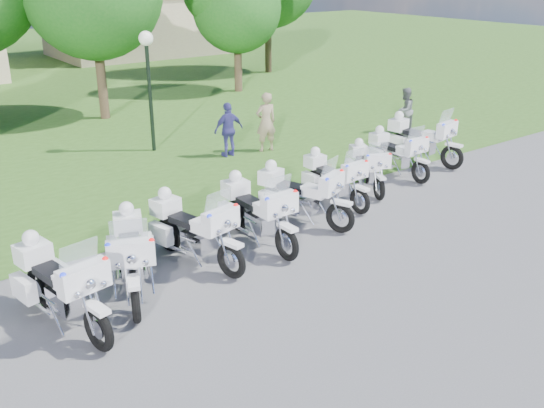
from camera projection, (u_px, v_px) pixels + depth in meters
ground at (293, 272)px, 11.83m from camera, size 100.00×100.00×0.00m
motorcycle_0 at (60, 284)px, 9.87m from camera, size 1.15×2.61×1.76m
motorcycle_1 at (131, 254)px, 10.92m from camera, size 1.45×2.46×1.74m
motorcycle_2 at (192, 229)px, 11.99m from camera, size 1.19×2.51×1.71m
motorcycle_3 at (256, 211)px, 12.84m from camera, size 0.85×2.56×1.72m
motorcycle_4 at (300, 194)px, 13.83m from camera, size 1.38×2.40×1.69m
motorcycle_5 at (333, 177)px, 15.05m from camera, size 0.76×2.31×1.55m
motorcycle_6 at (367, 166)px, 16.02m from camera, size 1.25×2.03×1.46m
motorcycle_7 at (396, 152)px, 17.07m from camera, size 0.80×2.30×1.54m
motorcycle_8 at (421, 138)px, 18.14m from camera, size 1.10×2.57×1.74m
lamp_post at (148, 61)px, 18.43m from camera, size 0.44×0.44×3.73m
building_east at (141, 21)px, 39.55m from camera, size 11.44×7.28×4.10m
bystander_a at (266, 122)px, 19.09m from camera, size 0.75×0.56×1.87m
bystander_b at (405, 110)px, 21.27m from camera, size 0.90×0.78×1.58m
bystander_c at (229, 130)px, 18.59m from camera, size 1.00×0.44×1.68m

